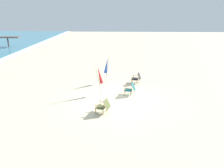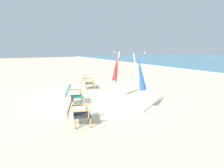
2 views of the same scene
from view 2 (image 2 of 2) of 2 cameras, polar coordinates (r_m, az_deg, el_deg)
The scene contains 6 objects.
ground_plane at distance 9.13m, azimuth -6.69°, elevation -3.90°, with size 80.00×80.00×0.00m, color beige.
beach_chair_far_center at distance 10.88m, azimuth -7.23°, elevation 0.68°, with size 0.77×0.87×0.80m.
beach_chair_mid_center at distance 5.84m, azimuth -10.07°, elevation -7.81°, with size 0.74×0.81×0.82m.
beach_chair_back_left at distance 8.02m, azimuth -11.08°, elevation -2.87°, with size 0.70×0.82×0.80m.
umbrella_furled_blue at distance 6.74m, azimuth 8.15°, elevation 2.89°, with size 0.39×0.49×2.10m.
umbrella_furled_red at distance 8.75m, azimuth 1.10°, elevation 4.61°, with size 0.43×0.56×2.08m.
Camera 2 is at (8.24, -3.23, 2.23)m, focal length 32.00 mm.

